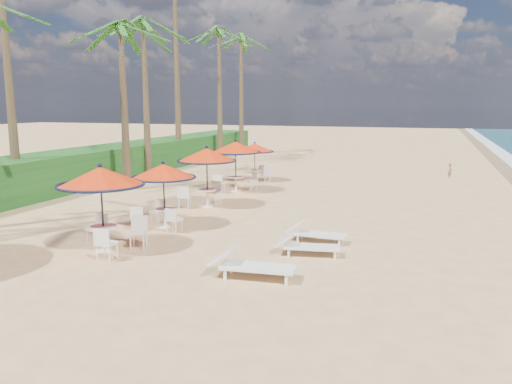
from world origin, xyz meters
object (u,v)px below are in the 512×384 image
station_2 (206,160)px  station_4 (256,152)px  station_1 (162,179)px  lounger_mid (305,245)px  station_3 (236,152)px  station_0 (103,187)px  lounger_near (249,264)px  lounger_far (314,232)px

station_2 → station_4: (-0.35, 7.13, -0.34)m
station_1 → station_2: station_2 is taller
station_4 → lounger_mid: bearing=-64.8°
station_4 → lounger_mid: 13.60m
station_2 → lounger_mid: station_2 is taller
station_3 → lounger_mid: bearing=-57.7°
station_2 → lounger_mid: bearing=-43.5°
station_1 → station_3: 7.43m
station_1 → station_0: bearing=-93.6°
lounger_near → lounger_mid: 2.41m
station_0 → lounger_mid: size_ratio=1.37×
lounger_mid → station_3: bearing=111.5°
station_1 → lounger_mid: bearing=-15.2°
station_0 → lounger_near: station_0 is taller
station_4 → lounger_near: bearing=-71.3°
station_2 → station_3: size_ratio=1.00×
station_0 → station_4: bearing=91.1°
station_2 → station_3: bearing=93.0°
station_3 → station_0: bearing=-89.3°
station_4 → lounger_far: 12.28m
station_2 → station_4: bearing=92.8°
station_3 → lounger_near: (4.76, -11.11, -1.57)m
station_4 → lounger_far: bearing=-62.3°
station_4 → station_3: bearing=-87.4°
station_1 → lounger_far: (5.22, 0.01, -1.37)m
station_1 → station_4: size_ratio=1.06×
station_1 → lounger_far: station_1 is taller
station_3 → station_4: bearing=92.6°
station_3 → lounger_far: bearing=-53.3°
station_3 → station_1: bearing=-87.7°
station_0 → station_2: bearing=89.4°
station_3 → station_4: station_3 is taller
station_1 → lounger_far: bearing=0.1°
station_1 → station_4: station_1 is taller
lounger_far → station_2: bearing=147.0°
lounger_near → lounger_far: bearing=72.6°
station_0 → lounger_near: bearing=-9.1°
station_3 → station_4: (-0.16, 3.41, -0.34)m
station_2 → lounger_near: (4.57, -7.39, -1.57)m
station_0 → station_3: size_ratio=1.01×
station_0 → station_3: bearing=90.7°
station_0 → station_3: (-0.12, 10.37, 0.06)m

